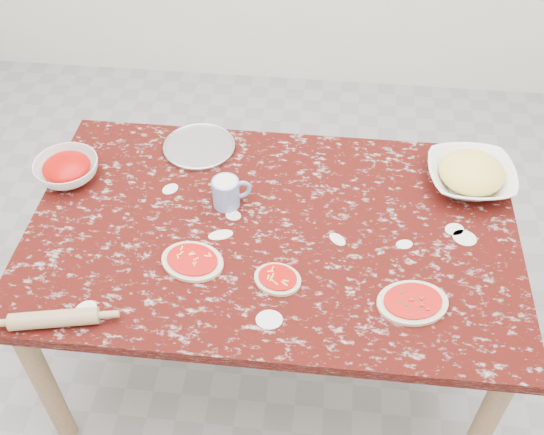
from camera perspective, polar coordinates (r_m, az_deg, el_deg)
The scene contains 10 objects.
ground at distance 2.69m, azimuth 0.00°, elevation -11.95°, with size 4.00×4.00×0.00m, color gray.
worktable at distance 2.16m, azimuth 0.00°, elevation -2.46°, with size 1.60×1.00×0.75m.
pizza_tray at distance 2.41m, azimuth -6.49°, elevation 6.23°, with size 0.26×0.26×0.01m, color #B2B2B7.
sauce_bowl at distance 2.36m, azimuth -17.74°, elevation 4.05°, with size 0.22×0.22×0.07m, color white.
cheese_bowl at distance 2.32m, azimuth 17.21°, elevation 3.47°, with size 0.30×0.30×0.07m, color white.
flour_mug at distance 2.14m, azimuth -4.01°, elevation 2.25°, with size 0.13×0.09×0.10m.
pizza_left at distance 2.01m, azimuth -7.08°, elevation -3.87°, with size 0.23×0.20×0.02m.
pizza_mid at distance 1.95m, azimuth 0.50°, elevation -5.48°, with size 0.17×0.16×0.02m.
pizza_right at distance 1.94m, azimuth 12.37°, elevation -7.39°, with size 0.24×0.20×0.02m.
rolling_pin at distance 1.94m, azimuth -18.80°, elevation -8.52°, with size 0.05×0.05×0.25m, color tan.
Camera 1 is at (0.15, -1.43, 2.28)m, focal length 42.36 mm.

